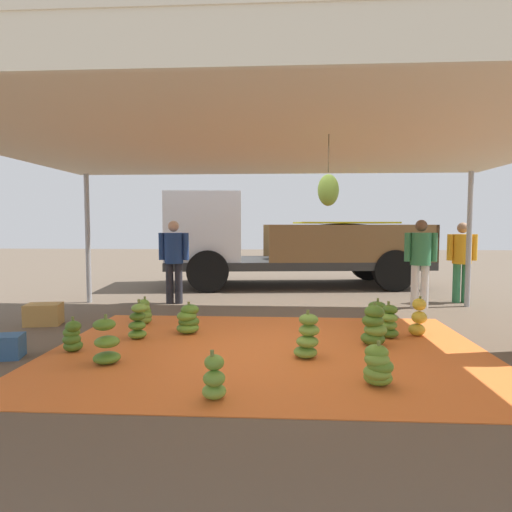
{
  "coord_description": "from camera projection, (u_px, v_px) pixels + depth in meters",
  "views": [
    {
      "loc": [
        0.18,
        -5.63,
        1.61
      ],
      "look_at": [
        -0.32,
        2.74,
        1.02
      ],
      "focal_mm": 31.44,
      "sensor_mm": 36.0,
      "label": 1
    }
  ],
  "objects": [
    {
      "name": "banana_bunch_6",
      "position": [
        188.0,
        320.0,
        6.58
      ],
      "size": [
        0.46,
        0.46,
        0.47
      ],
      "color": "#60932D",
      "rests_on": "tarp_orange"
    },
    {
      "name": "tarp_orange",
      "position": [
        268.0,
        350.0,
        5.73
      ],
      "size": [
        5.54,
        4.05,
        0.01
      ],
      "primitive_type": "cube",
      "color": "orange",
      "rests_on": "ground"
    },
    {
      "name": "banana_bunch_9",
      "position": [
        72.0,
        337.0,
        5.63
      ],
      "size": [
        0.33,
        0.33,
        0.44
      ],
      "color": "#477523",
      "rests_on": "tarp_orange"
    },
    {
      "name": "worker_1",
      "position": [
        462.0,
        256.0,
        9.16
      ],
      "size": [
        0.6,
        0.37,
        1.65
      ],
      "color": "#337A4C",
      "rests_on": "ground"
    },
    {
      "name": "crate_0",
      "position": [
        44.0,
        314.0,
        7.17
      ],
      "size": [
        0.59,
        0.46,
        0.34
      ],
      "primitive_type": "cube",
      "rotation": [
        0.0,
        0.0,
        0.19
      ],
      "color": "#B78947",
      "rests_on": "ground"
    },
    {
      "name": "banana_bunch_7",
      "position": [
        389.0,
        322.0,
        6.32
      ],
      "size": [
        0.35,
        0.35,
        0.52
      ],
      "color": "#477523",
      "rests_on": "tarp_orange"
    },
    {
      "name": "banana_bunch_1",
      "position": [
        106.0,
        343.0,
        5.13
      ],
      "size": [
        0.38,
        0.38,
        0.57
      ],
      "color": "#518428",
      "rests_on": "tarp_orange"
    },
    {
      "name": "banana_bunch_3",
      "position": [
        374.0,
        327.0,
        5.92
      ],
      "size": [
        0.45,
        0.45,
        0.57
      ],
      "color": "#477523",
      "rests_on": "tarp_orange"
    },
    {
      "name": "banana_bunch_11",
      "position": [
        144.0,
        312.0,
        7.2
      ],
      "size": [
        0.33,
        0.33,
        0.44
      ],
      "color": "#75A83D",
      "rests_on": "tarp_orange"
    },
    {
      "name": "ground_plane",
      "position": [
        273.0,
        307.0,
        8.72
      ],
      "size": [
        40.0,
        40.0,
        0.0
      ],
      "primitive_type": "plane",
      "color": "brown"
    },
    {
      "name": "banana_bunch_5",
      "position": [
        214.0,
        379.0,
        4.08
      ],
      "size": [
        0.29,
        0.32,
        0.46
      ],
      "color": "#75A83D",
      "rests_on": "tarp_orange"
    },
    {
      "name": "banana_bunch_2",
      "position": [
        378.0,
        367.0,
        4.43
      ],
      "size": [
        0.39,
        0.41,
        0.45
      ],
      "color": "#60932D",
      "rests_on": "tarp_orange"
    },
    {
      "name": "banana_bunch_4",
      "position": [
        378.0,
        314.0,
        7.07
      ],
      "size": [
        0.37,
        0.38,
        0.44
      ],
      "color": "#6B9E38",
      "rests_on": "tarp_orange"
    },
    {
      "name": "cargo_truck_main",
      "position": [
        283.0,
        241.0,
        11.72
      ],
      "size": [
        6.78,
        3.03,
        2.4
      ],
      "color": "#2D2D2D",
      "rests_on": "ground"
    },
    {
      "name": "banana_bunch_0",
      "position": [
        138.0,
        322.0,
        6.26
      ],
      "size": [
        0.34,
        0.33,
        0.56
      ],
      "color": "#60932D",
      "rests_on": "tarp_orange"
    },
    {
      "name": "banana_bunch_8",
      "position": [
        418.0,
        319.0,
        6.41
      ],
      "size": [
        0.3,
        0.29,
        0.58
      ],
      "color": "gold",
      "rests_on": "tarp_orange"
    },
    {
      "name": "banana_bunch_10",
      "position": [
        307.0,
        337.0,
        5.37
      ],
      "size": [
        0.4,
        0.39,
        0.58
      ],
      "color": "#6B9E38",
      "rests_on": "tarp_orange"
    },
    {
      "name": "worker_0",
      "position": [
        174.0,
        255.0,
        9.07
      ],
      "size": [
        0.62,
        0.38,
        1.68
      ],
      "color": "#26262D",
      "rests_on": "ground"
    },
    {
      "name": "tent_canopy",
      "position": [
        269.0,
        142.0,
        5.46
      ],
      "size": [
        8.0,
        7.0,
        2.69
      ],
      "color": "#9EA0A5",
      "rests_on": "ground"
    },
    {
      "name": "crate_1",
      "position": [
        5.0,
        347.0,
        5.38
      ],
      "size": [
        0.46,
        0.4,
        0.28
      ],
      "primitive_type": "cube",
      "rotation": [
        0.0,
        0.0,
        0.24
      ],
      "color": "#335B8E",
      "rests_on": "ground"
    },
    {
      "name": "worker_2",
      "position": [
        421.0,
        257.0,
        8.6
      ],
      "size": [
        0.62,
        0.38,
        1.7
      ],
      "color": "silver",
      "rests_on": "ground"
    }
  ]
}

